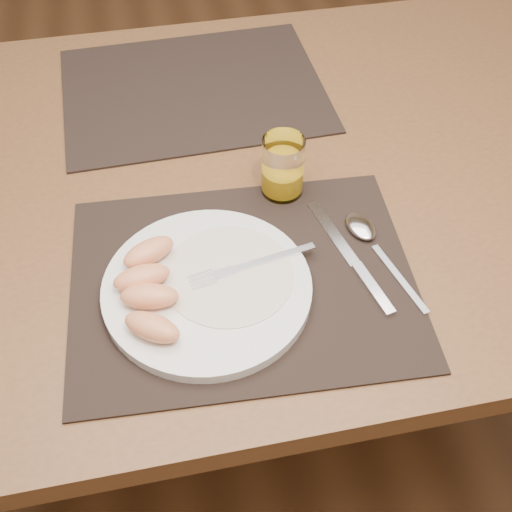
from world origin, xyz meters
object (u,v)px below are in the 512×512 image
(table, at_px, (230,209))
(placemat_far, at_px, (193,90))
(knife, at_px, (356,264))
(juice_glass, at_px, (283,169))
(plate, at_px, (207,288))
(placemat_near, at_px, (243,280))
(fork, at_px, (242,268))
(spoon, at_px, (366,234))

(table, relative_size, placemat_far, 3.11)
(knife, distance_m, juice_glass, 0.18)
(plate, height_order, juice_glass, juice_glass)
(juice_glass, bearing_deg, plate, -129.29)
(placemat_near, relative_size, plate, 1.67)
(table, height_order, knife, knife)
(plate, bearing_deg, table, 73.65)
(table, distance_m, knife, 0.28)
(placemat_near, height_order, juice_glass, juice_glass)
(table, xyz_separation_m, fork, (-0.02, -0.21, 0.11))
(fork, distance_m, juice_glass, 0.18)
(table, height_order, juice_glass, juice_glass)
(spoon, bearing_deg, placemat_near, -167.25)
(fork, height_order, juice_glass, juice_glass)
(table, relative_size, knife, 6.42)
(placemat_near, distance_m, spoon, 0.19)
(knife, bearing_deg, table, 120.49)
(spoon, bearing_deg, knife, -121.79)
(table, xyz_separation_m, knife, (0.13, -0.23, 0.09))
(placemat_far, xyz_separation_m, juice_glass, (0.09, -0.28, 0.04))
(table, relative_size, plate, 5.19)
(table, distance_m, plate, 0.26)
(juice_glass, bearing_deg, fork, -120.38)
(placemat_near, xyz_separation_m, spoon, (0.18, 0.04, 0.01))
(placemat_near, bearing_deg, fork, 88.30)
(spoon, bearing_deg, juice_glass, 129.16)
(spoon, height_order, juice_glass, juice_glass)
(placemat_far, xyz_separation_m, spoon, (0.19, -0.40, 0.01))
(placemat_near, bearing_deg, juice_glass, 60.39)
(table, distance_m, juice_glass, 0.16)
(placemat_far, bearing_deg, fork, -89.22)
(table, bearing_deg, juice_glass, -42.33)
(plate, bearing_deg, spoon, 12.95)
(plate, relative_size, fork, 1.55)
(table, distance_m, placemat_far, 0.24)
(placemat_near, xyz_separation_m, plate, (-0.05, -0.01, 0.01))
(plate, distance_m, knife, 0.20)
(placemat_far, xyz_separation_m, knife, (0.16, -0.45, 0.00))
(placemat_near, xyz_separation_m, knife, (0.15, -0.01, 0.00))
(placemat_near, xyz_separation_m, placemat_far, (-0.01, 0.44, 0.00))
(plate, xyz_separation_m, juice_glass, (0.14, 0.17, 0.03))
(knife, xyz_separation_m, spoon, (0.03, 0.05, 0.00))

